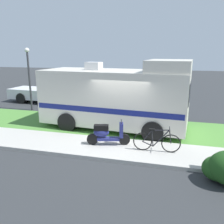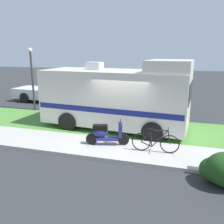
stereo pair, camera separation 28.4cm
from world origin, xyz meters
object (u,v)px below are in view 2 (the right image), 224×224
object	(u,v)px
pickup_truck_near	(59,90)
motorhome_rv	(117,97)
street_lamp_post	(32,73)
bicycle	(155,142)
scooter	(106,133)

from	to	relation	value
pickup_truck_near	motorhome_rv	bearing A→B (deg)	-39.37
pickup_truck_near	street_lamp_post	bearing A→B (deg)	-103.16
bicycle	pickup_truck_near	size ratio (longest dim) A/B	0.29
scooter	pickup_truck_near	xyz separation A→B (m)	(-5.73, 6.94, 0.41)
scooter	street_lamp_post	bearing A→B (deg)	143.69
motorhome_rv	bicycle	distance (m)	3.50
pickup_truck_near	street_lamp_post	distance (m)	2.77
street_lamp_post	motorhome_rv	bearing A→B (deg)	-19.93
motorhome_rv	scooter	bearing A→B (deg)	-85.17
scooter	street_lamp_post	xyz separation A→B (m)	(-6.28, 4.61, 1.80)
street_lamp_post	pickup_truck_near	bearing A→B (deg)	76.84
motorhome_rv	pickup_truck_near	distance (m)	7.17
scooter	pickup_truck_near	world-z (taller)	pickup_truck_near
pickup_truck_near	scooter	bearing A→B (deg)	-50.47
bicycle	street_lamp_post	world-z (taller)	street_lamp_post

